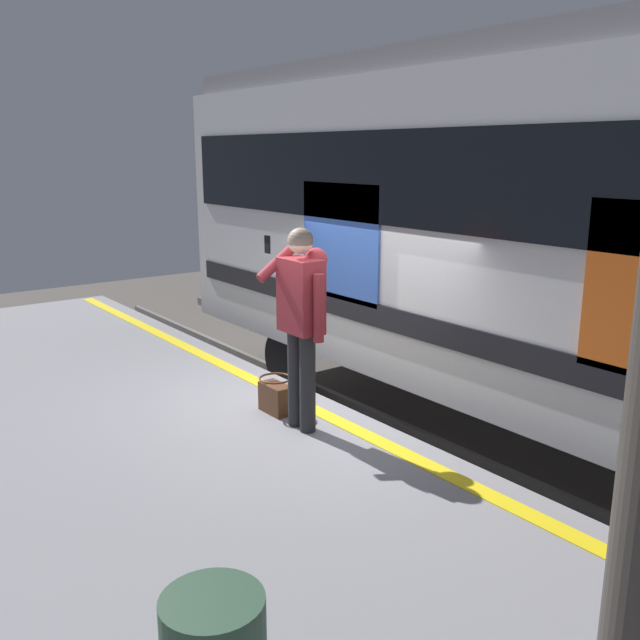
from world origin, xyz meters
TOP-DOWN VIEW (x-y plane):
  - ground_plane at (0.00, 0.00)m, footprint 24.24×24.24m
  - platform at (0.00, 2.56)m, footprint 12.77×5.12m
  - safety_line at (0.00, 0.30)m, footprint 12.52×0.16m
  - track_rail_near at (0.00, -1.36)m, footprint 16.60×0.08m
  - track_rail_far at (0.00, -2.80)m, footprint 16.60×0.08m
  - train_carriage at (-1.12, -2.07)m, footprint 10.03×2.98m
  - passenger at (-0.38, 0.64)m, footprint 0.57×0.55m
  - handbag at (0.07, 0.62)m, footprint 0.34×0.31m

SIDE VIEW (x-z plane):
  - ground_plane at x=0.00m, z-range 0.00..0.00m
  - track_rail_near at x=0.00m, z-range 0.00..0.16m
  - track_rail_far at x=0.00m, z-range 0.00..0.16m
  - platform at x=0.00m, z-range 0.00..0.86m
  - safety_line at x=0.00m, z-range 0.86..0.87m
  - handbag at x=0.07m, z-range 0.85..1.19m
  - passenger at x=-0.38m, z-range 1.03..2.80m
  - train_carriage at x=-1.12m, z-range 0.54..4.61m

